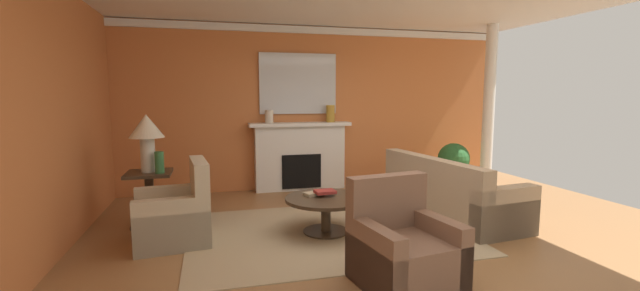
{
  "coord_description": "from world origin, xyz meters",
  "views": [
    {
      "loc": [
        -1.8,
        -4.49,
        1.7
      ],
      "look_at": [
        -0.34,
        0.99,
        1.0
      ],
      "focal_mm": 23.23,
      "sensor_mm": 36.0,
      "label": 1
    }
  ],
  "objects_px": {
    "fireplace": "(300,158)",
    "potted_plant": "(453,162)",
    "coffee_table": "(326,206)",
    "side_table": "(150,194)",
    "table_lamp": "(147,132)",
    "armchair_near_window": "(176,216)",
    "vase_on_side_table": "(159,162)",
    "mantel_mirror": "(298,84)",
    "armchair_facing_fireplace": "(403,251)",
    "vase_mantel_right": "(330,114)",
    "vase_mantel_left": "(269,117)",
    "sofa": "(449,196)"
  },
  "relations": [
    {
      "from": "vase_mantel_left",
      "to": "vase_mantel_right",
      "type": "bearing_deg",
      "value": 0.0
    },
    {
      "from": "sofa",
      "to": "table_lamp",
      "type": "height_order",
      "value": "table_lamp"
    },
    {
      "from": "mantel_mirror",
      "to": "table_lamp",
      "type": "relative_size",
      "value": 1.85
    },
    {
      "from": "armchair_near_window",
      "to": "vase_mantel_left",
      "type": "relative_size",
      "value": 4.21
    },
    {
      "from": "coffee_table",
      "to": "armchair_facing_fireplace",
      "type": "bearing_deg",
      "value": -78.97
    },
    {
      "from": "fireplace",
      "to": "potted_plant",
      "type": "distance_m",
      "value": 2.77
    },
    {
      "from": "armchair_facing_fireplace",
      "to": "vase_mantel_left",
      "type": "bearing_deg",
      "value": 99.61
    },
    {
      "from": "mantel_mirror",
      "to": "armchair_facing_fireplace",
      "type": "relative_size",
      "value": 1.46
    },
    {
      "from": "sofa",
      "to": "potted_plant",
      "type": "xyz_separation_m",
      "value": [
        1.03,
        1.52,
        0.19
      ]
    },
    {
      "from": "fireplace",
      "to": "armchair_near_window",
      "type": "xyz_separation_m",
      "value": [
        -1.95,
        -2.27,
        -0.26
      ]
    },
    {
      "from": "sofa",
      "to": "vase_mantel_right",
      "type": "xyz_separation_m",
      "value": [
        -1.1,
        2.14,
        1.06
      ]
    },
    {
      "from": "side_table",
      "to": "fireplace",
      "type": "bearing_deg",
      "value": 32.43
    },
    {
      "from": "mantel_mirror",
      "to": "vase_mantel_right",
      "type": "xyz_separation_m",
      "value": [
        0.55,
        -0.17,
        -0.53
      ]
    },
    {
      "from": "armchair_near_window",
      "to": "armchair_facing_fireplace",
      "type": "height_order",
      "value": "same"
    },
    {
      "from": "armchair_facing_fireplace",
      "to": "vase_mantel_right",
      "type": "height_order",
      "value": "vase_mantel_right"
    },
    {
      "from": "vase_on_side_table",
      "to": "potted_plant",
      "type": "relative_size",
      "value": 0.33
    },
    {
      "from": "armchair_near_window",
      "to": "side_table",
      "type": "distance_m",
      "value": 0.88
    },
    {
      "from": "coffee_table",
      "to": "vase_mantel_left",
      "type": "height_order",
      "value": "vase_mantel_left"
    },
    {
      "from": "potted_plant",
      "to": "coffee_table",
      "type": "bearing_deg",
      "value": -148.94
    },
    {
      "from": "vase_mantel_left",
      "to": "sofa",
      "type": "bearing_deg",
      "value": -44.18
    },
    {
      "from": "table_lamp",
      "to": "coffee_table",
      "type": "bearing_deg",
      "value": -23.32
    },
    {
      "from": "sofa",
      "to": "armchair_near_window",
      "type": "distance_m",
      "value": 3.6
    },
    {
      "from": "sofa",
      "to": "vase_on_side_table",
      "type": "height_order",
      "value": "vase_on_side_table"
    },
    {
      "from": "sofa",
      "to": "armchair_near_window",
      "type": "height_order",
      "value": "armchair_near_window"
    },
    {
      "from": "mantel_mirror",
      "to": "potted_plant",
      "type": "bearing_deg",
      "value": -16.35
    },
    {
      "from": "armchair_facing_fireplace",
      "to": "vase_on_side_table",
      "type": "distance_m",
      "value": 3.29
    },
    {
      "from": "table_lamp",
      "to": "mantel_mirror",
      "type": "bearing_deg",
      "value": 34.5
    },
    {
      "from": "potted_plant",
      "to": "vase_mantel_left",
      "type": "bearing_deg",
      "value": 169.19
    },
    {
      "from": "armchair_facing_fireplace",
      "to": "side_table",
      "type": "bearing_deg",
      "value": 134.97
    },
    {
      "from": "armchair_near_window",
      "to": "coffee_table",
      "type": "distance_m",
      "value": 1.77
    },
    {
      "from": "table_lamp",
      "to": "vase_on_side_table",
      "type": "bearing_deg",
      "value": -38.66
    },
    {
      "from": "coffee_table",
      "to": "table_lamp",
      "type": "height_order",
      "value": "table_lamp"
    },
    {
      "from": "sofa",
      "to": "armchair_facing_fireplace",
      "type": "xyz_separation_m",
      "value": [
        -1.55,
        -1.72,
        0.01
      ]
    },
    {
      "from": "vase_mantel_left",
      "to": "potted_plant",
      "type": "height_order",
      "value": "vase_mantel_left"
    },
    {
      "from": "coffee_table",
      "to": "table_lamp",
      "type": "xyz_separation_m",
      "value": [
        -2.14,
        0.92,
        0.89
      ]
    },
    {
      "from": "coffee_table",
      "to": "potted_plant",
      "type": "height_order",
      "value": "potted_plant"
    },
    {
      "from": "potted_plant",
      "to": "armchair_facing_fireplace",
      "type": "bearing_deg",
      "value": -128.51
    },
    {
      "from": "armchair_near_window",
      "to": "vase_mantel_right",
      "type": "xyz_separation_m",
      "value": [
        2.5,
        2.22,
        1.05
      ]
    },
    {
      "from": "table_lamp",
      "to": "potted_plant",
      "type": "xyz_separation_m",
      "value": [
        5.01,
        0.81,
        -0.73
      ]
    },
    {
      "from": "vase_on_side_table",
      "to": "potted_plant",
      "type": "bearing_deg",
      "value": 10.84
    },
    {
      "from": "side_table",
      "to": "vase_mantel_left",
      "type": "bearing_deg",
      "value": 38.81
    },
    {
      "from": "vase_on_side_table",
      "to": "vase_mantel_right",
      "type": "xyz_separation_m",
      "value": [
        2.73,
        1.55,
        0.52
      ]
    },
    {
      "from": "fireplace",
      "to": "armchair_near_window",
      "type": "height_order",
      "value": "fireplace"
    },
    {
      "from": "potted_plant",
      "to": "armchair_near_window",
      "type": "bearing_deg",
      "value": -160.94
    },
    {
      "from": "sofa",
      "to": "armchair_facing_fireplace",
      "type": "height_order",
      "value": "armchair_facing_fireplace"
    },
    {
      "from": "mantel_mirror",
      "to": "side_table",
      "type": "xyz_separation_m",
      "value": [
        -2.33,
        -1.6,
        -1.49
      ]
    },
    {
      "from": "potted_plant",
      "to": "vase_mantel_right",
      "type": "bearing_deg",
      "value": 163.86
    },
    {
      "from": "table_lamp",
      "to": "vase_mantel_right",
      "type": "relative_size",
      "value": 2.48
    },
    {
      "from": "side_table",
      "to": "table_lamp",
      "type": "xyz_separation_m",
      "value": [
        0.0,
        0.0,
        0.82
      ]
    },
    {
      "from": "coffee_table",
      "to": "sofa",
      "type": "bearing_deg",
      "value": 6.5
    }
  ]
}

